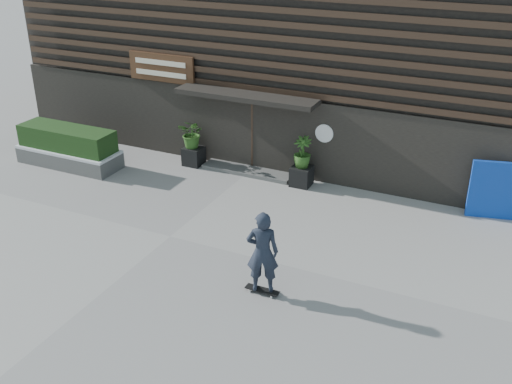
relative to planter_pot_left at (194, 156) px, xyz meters
The scene contains 12 objects.
ground 4.80m from the planter_pot_left, 66.64° to the right, with size 80.00×80.00×0.00m, color gray.
entrance_step 1.93m from the planter_pot_left, ahead, with size 3.00×0.80×0.12m, color #4B4B49.
planter_pot_left is the anchor object (origin of this frame).
bamboo_left 0.78m from the planter_pot_left, ahead, with size 0.86×0.75×0.96m, color #2D591E.
planter_pot_right 3.80m from the planter_pot_left, ahead, with size 0.60×0.60×0.60m, color black.
bamboo_right 3.88m from the planter_pot_left, ahead, with size 0.54×0.54×0.96m, color #2D591E.
raised_bed 4.08m from the planter_pot_left, 154.52° to the right, with size 3.50×1.20×0.50m, color #494947.
snow_layer 4.09m from the planter_pot_left, 154.52° to the right, with size 3.50×1.20×0.08m, color silver.
hedge 4.13m from the planter_pot_left, 154.52° to the right, with size 3.30×1.00×0.70m, color #173312.
blue_tarp 9.47m from the planter_pot_left, ahead, with size 1.75×0.12×1.64m, color #0C34A5.
building 6.94m from the planter_pot_left, 71.14° to the left, with size 18.00×11.00×8.00m.
skateboarder 7.65m from the planter_pot_left, 47.97° to the right, with size 0.81×0.67×2.00m.
Camera 1 is at (7.71, -11.11, 7.64)m, focal length 41.71 mm.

